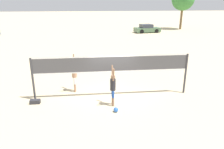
% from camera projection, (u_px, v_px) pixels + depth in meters
% --- Properties ---
extents(ground_plane, '(200.00, 200.00, 0.00)m').
position_uv_depth(ground_plane, '(112.00, 96.00, 12.38)').
color(ground_plane, beige).
extents(volleyball_net, '(8.57, 0.11, 2.34)m').
position_uv_depth(volleyball_net, '(112.00, 67.00, 11.83)').
color(volleyball_net, '#38383D').
rests_on(volleyball_net, ground_plane).
extents(player_spiker, '(0.28, 0.70, 2.08)m').
position_uv_depth(player_spiker, '(113.00, 86.00, 10.94)').
color(player_spiker, '#8C664C').
rests_on(player_spiker, ground_plane).
extents(player_blocker, '(0.28, 0.71, 2.20)m').
position_uv_depth(player_blocker, '(74.00, 73.00, 12.64)').
color(player_blocker, tan).
rests_on(player_blocker, ground_plane).
extents(volleyball, '(0.24, 0.24, 0.24)m').
position_uv_depth(volleyball, '(116.00, 110.00, 10.57)').
color(volleyball, blue).
rests_on(volleyball, ground_plane).
extents(gear_bag, '(0.52, 0.28, 0.21)m').
position_uv_depth(gear_bag, '(35.00, 102.00, 11.45)').
color(gear_bag, '#2D2D33').
rests_on(gear_bag, ground_plane).
extents(parked_car_near, '(4.42, 2.39, 1.36)m').
position_uv_depth(parked_car_near, '(147.00, 29.00, 36.45)').
color(parked_car_near, '#4C6B4C').
rests_on(parked_car_near, ground_plane).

